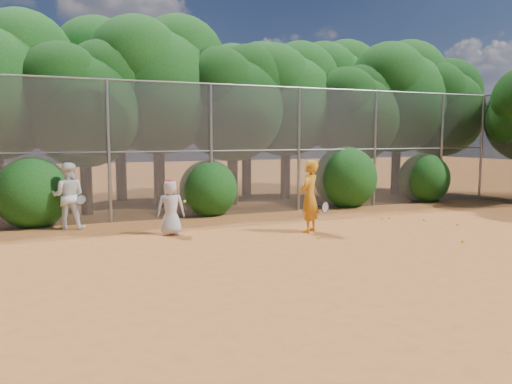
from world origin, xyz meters
name	(u,v)px	position (x,y,z in m)	size (l,w,h in m)	color
ground	(348,256)	(0.00, 0.00, 0.00)	(80.00, 80.00, 0.00)	#AA5B26
fence_back	(238,149)	(-0.12, 6.00, 2.05)	(20.05, 0.09, 4.03)	gray
tree_2	(85,99)	(-4.45, 7.83, 3.58)	(3.99, 3.47, 5.47)	black
tree_3	(159,79)	(-1.94, 8.84, 4.40)	(4.89, 4.26, 6.70)	black
tree_4	(233,99)	(0.55, 8.24, 3.76)	(4.19, 3.64, 5.73)	black
tree_5	(287,94)	(3.06, 9.04, 4.05)	(4.51, 3.92, 6.17)	black
tree_6	(356,110)	(5.55, 8.03, 3.47)	(3.86, 3.36, 5.29)	black
tree_7	(399,92)	(8.06, 8.64, 4.28)	(4.77, 4.14, 6.53)	black
tree_8	(441,104)	(10.05, 8.34, 3.82)	(4.25, 3.70, 5.82)	black
tree_10	(120,78)	(-2.93, 11.05, 4.63)	(5.15, 4.48, 7.06)	black
tree_11	(247,94)	(2.06, 10.64, 4.16)	(4.64, 4.03, 6.35)	black
tree_12	(335,90)	(6.56, 11.24, 4.51)	(5.02, 4.37, 6.88)	black
bush_0	(33,189)	(-6.00, 6.30, 1.00)	(2.00, 2.00, 2.00)	#114411
bush_1	(208,186)	(-1.00, 6.30, 0.90)	(1.80, 1.80, 1.80)	#114411
bush_2	(345,175)	(4.00, 6.30, 1.10)	(2.20, 2.20, 2.20)	#114411
bush_3	(424,176)	(7.50, 6.30, 0.95)	(1.90, 1.90, 1.90)	#114411
player_yellow	(309,197)	(0.48, 2.53, 0.92)	(0.89, 0.76, 1.84)	orange
player_teen	(171,207)	(-2.84, 3.55, 0.70)	(0.75, 0.58, 1.40)	silver
player_white	(68,196)	(-5.14, 5.40, 0.88)	(0.99, 0.86, 1.76)	white
ball_0	(462,241)	(3.12, 0.03, 0.03)	(0.07, 0.07, 0.07)	#C1D126
ball_1	(389,218)	(3.68, 3.41, 0.03)	(0.07, 0.07, 0.07)	#C1D126
ball_3	(458,225)	(4.67, 1.74, 0.03)	(0.07, 0.07, 0.07)	#C1D126
ball_4	(319,238)	(0.26, 1.66, 0.03)	(0.07, 0.07, 0.07)	#C1D126
ball_5	(382,218)	(3.45, 3.45, 0.03)	(0.07, 0.07, 0.07)	#C1D126
ball_6	(424,220)	(4.38, 2.73, 0.03)	(0.07, 0.07, 0.07)	#C1D126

